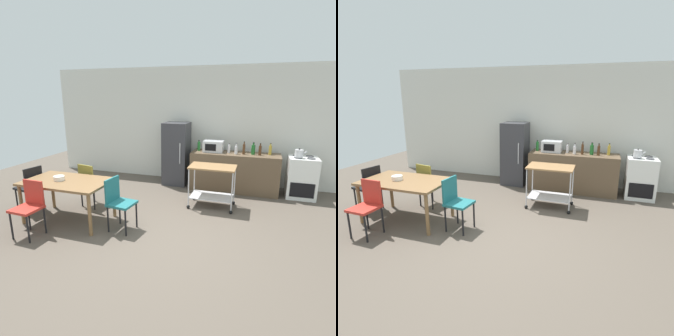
{
  "view_description": "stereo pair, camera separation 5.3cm",
  "coord_description": "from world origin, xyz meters",
  "views": [
    {
      "loc": [
        1.42,
        -3.86,
        2.21
      ],
      "look_at": [
        -0.27,
        1.2,
        0.8
      ],
      "focal_mm": 29.71,
      "sensor_mm": 36.0,
      "label": 1
    },
    {
      "loc": [
        1.47,
        -3.84,
        2.21
      ],
      "look_at": [
        -0.27,
        1.2,
        0.8
      ],
      "focal_mm": 29.71,
      "sensor_mm": 36.0,
      "label": 2
    }
  ],
  "objects": [
    {
      "name": "ground_plane",
      "position": [
        0.0,
        0.0,
        0.0
      ],
      "size": [
        12.0,
        12.0,
        0.0
      ],
      "primitive_type": "plane",
      "color": "brown"
    },
    {
      "name": "back_wall",
      "position": [
        0.0,
        3.2,
        1.45
      ],
      "size": [
        8.4,
        0.12,
        2.9
      ],
      "primitive_type": "cube",
      "color": "silver",
      "rests_on": "ground_plane"
    },
    {
      "name": "kitchen_counter",
      "position": [
        0.9,
        2.6,
        0.45
      ],
      "size": [
        2.0,
        0.64,
        0.9
      ],
      "primitive_type": "cube",
      "color": "brown",
      "rests_on": "ground_plane"
    },
    {
      "name": "dining_table",
      "position": [
        -1.75,
        0.0,
        0.67
      ],
      "size": [
        1.5,
        0.9,
        0.75
      ],
      "color": "brown",
      "rests_on": "ground_plane"
    },
    {
      "name": "chair_black",
      "position": [
        -2.71,
        0.12,
        0.52
      ],
      "size": [
        0.46,
        0.46,
        0.89
      ],
      "rotation": [
        0.0,
        0.0,
        -1.74
      ],
      "color": "black",
      "rests_on": "ground_plane"
    },
    {
      "name": "chair_red",
      "position": [
        -1.98,
        -0.65,
        0.52
      ],
      "size": [
        0.41,
        0.41,
        0.89
      ],
      "rotation": [
        0.0,
        0.0,
        -0.03
      ],
      "color": "#B72D23",
      "rests_on": "ground_plane"
    },
    {
      "name": "chair_olive",
      "position": [
        -1.74,
        0.68,
        0.52
      ],
      "size": [
        0.47,
        0.47,
        0.89
      ],
      "rotation": [
        0.0,
        0.0,
        2.94
      ],
      "color": "olive",
      "rests_on": "ground_plane"
    },
    {
      "name": "chair_teal",
      "position": [
        -0.73,
        -0.03,
        0.52
      ],
      "size": [
        0.44,
        0.44,
        0.89
      ],
      "rotation": [
        0.0,
        0.0,
        1.47
      ],
      "color": "#1E666B",
      "rests_on": "ground_plane"
    },
    {
      "name": "stove_oven",
      "position": [
        2.35,
        2.62,
        0.45
      ],
      "size": [
        0.6,
        0.61,
        0.92
      ],
      "color": "white",
      "rests_on": "ground_plane"
    },
    {
      "name": "refrigerator",
      "position": [
        -0.55,
        2.7,
        0.78
      ],
      "size": [
        0.6,
        0.63,
        1.55
      ],
      "color": "#333338",
      "rests_on": "ground_plane"
    },
    {
      "name": "kitchen_cart",
      "position": [
        0.58,
        1.44,
        0.57
      ],
      "size": [
        0.91,
        0.57,
        0.85
      ],
      "color": "olive",
      "rests_on": "ground_plane"
    },
    {
      "name": "bottle_sesame_oil",
      "position": [
        0.03,
        2.65,
        1.01
      ],
      "size": [
        0.07,
        0.07,
        0.26
      ],
      "color": "#1E6628",
      "rests_on": "kitchen_counter"
    },
    {
      "name": "microwave",
      "position": [
        0.38,
        2.63,
        1.03
      ],
      "size": [
        0.46,
        0.35,
        0.26
      ],
      "color": "silver",
      "rests_on": "kitchen_counter"
    },
    {
      "name": "bottle_wine",
      "position": [
        0.75,
        2.62,
        0.99
      ],
      "size": [
        0.06,
        0.06,
        0.23
      ],
      "color": "silver",
      "rests_on": "kitchen_counter"
    },
    {
      "name": "bottle_vinegar",
      "position": [
        0.92,
        2.53,
        1.0
      ],
      "size": [
        0.07,
        0.07,
        0.25
      ],
      "color": "silver",
      "rests_on": "kitchen_counter"
    },
    {
      "name": "bottle_soda",
      "position": [
        1.09,
        2.55,
        1.02
      ],
      "size": [
        0.06,
        0.06,
        0.29
      ],
      "color": "#4C2D19",
      "rests_on": "kitchen_counter"
    },
    {
      "name": "bottle_olive_oil",
      "position": [
        1.29,
        2.59,
        1.01
      ],
      "size": [
        0.08,
        0.08,
        0.28
      ],
      "color": "#1E6628",
      "rests_on": "kitchen_counter"
    },
    {
      "name": "bottle_hot_sauce",
      "position": [
        1.44,
        2.56,
        1.01
      ],
      "size": [
        0.06,
        0.06,
        0.27
      ],
      "color": "#4C2D19",
      "rests_on": "kitchen_counter"
    },
    {
      "name": "bottle_sparkling_water",
      "position": [
        1.66,
        2.67,
        1.01
      ],
      "size": [
        0.07,
        0.07,
        0.27
      ],
      "color": "gold",
      "rests_on": "kitchen_counter"
    },
    {
      "name": "fruit_bowl",
      "position": [
        -1.88,
        -0.03,
        0.79
      ],
      "size": [
        0.19,
        0.19,
        0.08
      ],
      "primitive_type": "cylinder",
      "color": "white",
      "rests_on": "dining_table"
    },
    {
      "name": "kettle",
      "position": [
        2.23,
        2.52,
        1.0
      ],
      "size": [
        0.24,
        0.17,
        0.19
      ],
      "color": "silver",
      "rests_on": "stove_oven"
    }
  ]
}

